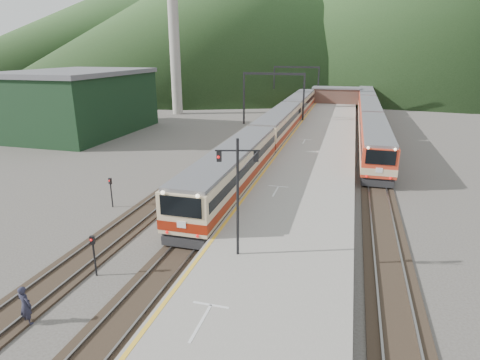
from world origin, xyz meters
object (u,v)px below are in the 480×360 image
(main_train, at_px, (279,124))
(worker, at_px, (25,305))
(second_train, at_px, (369,114))
(signal_mast, at_px, (238,186))

(main_train, bearing_deg, worker, -95.64)
(main_train, xyz_separation_m, worker, (-3.88, -39.25, -1.20))
(second_train, xyz_separation_m, worker, (-15.38, -52.17, -1.10))
(second_train, distance_m, signal_mast, 46.33)
(signal_mast, height_order, worker, signal_mast)
(main_train, height_order, worker, main_train)
(main_train, distance_m, worker, 39.45)
(main_train, distance_m, second_train, 17.30)
(signal_mast, bearing_deg, second_train, 80.27)
(worker, bearing_deg, signal_mast, -128.78)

